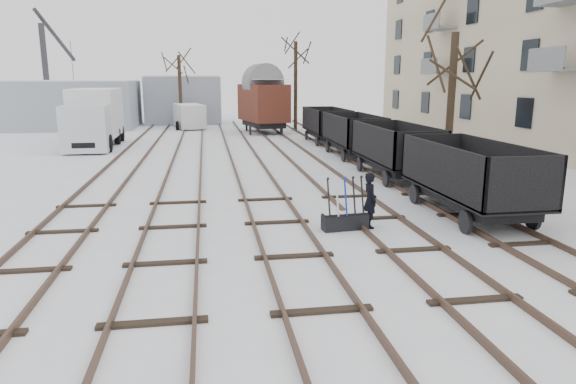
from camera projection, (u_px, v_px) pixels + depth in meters
name	position (u px, v px, depth m)	size (l,w,h in m)	color
ground	(294.00, 257.00, 12.24)	(120.00, 120.00, 0.00)	white
tracks	(247.00, 164.00, 25.42)	(13.90, 52.00, 0.16)	black
shed_left	(77.00, 104.00, 44.52)	(10.00, 8.00, 4.10)	#8D949F
shed_right	(184.00, 99.00, 49.72)	(7.00, 6.00, 4.50)	#8D949F
ground_frame	(345.00, 220.00, 14.46)	(1.34, 0.55, 1.49)	black
worker	(370.00, 200.00, 14.56)	(0.58, 0.38, 1.60)	black
freight_wagon_a	(469.00, 188.00, 15.84)	(2.22, 5.55, 2.27)	black
freight_wagon_b	(395.00, 158.00, 22.01)	(2.22, 5.55, 2.27)	black
freight_wagon_c	(353.00, 141.00, 28.18)	(2.22, 5.55, 2.27)	black
freight_wagon_d	(326.00, 130.00, 34.35)	(2.22, 5.55, 2.27)	black
box_van_wagon	(263.00, 102.00, 40.46)	(3.97, 5.95, 4.18)	black
lorry	(94.00, 117.00, 31.82)	(2.75, 7.99, 3.59)	black
panel_van	(189.00, 116.00, 44.21)	(2.95, 5.03, 2.08)	silver
crane	(49.00, 99.00, 42.75)	(2.40, 5.79, 9.69)	#2A2A2F
tree_near	(450.00, 110.00, 20.31)	(0.30, 0.30, 5.93)	black
tree_far_left	(180.00, 91.00, 45.36)	(0.30, 0.30, 6.22)	black
tree_far_right	(296.00, 86.00, 42.13)	(0.30, 0.30, 7.17)	black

